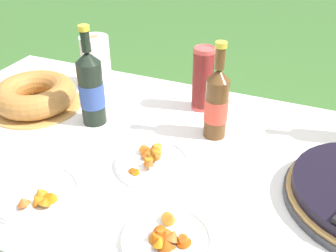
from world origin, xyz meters
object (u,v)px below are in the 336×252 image
snack_plate_near (150,161)px  snack_plate_left (37,193)px  paper_towel_roll (96,62)px  cup_stack (203,79)px  juice_bottle_red (91,88)px  cider_bottle_amber (217,103)px  snack_plate_right (167,239)px  bundt_cake (35,95)px

snack_plate_near → snack_plate_left: (-0.21, -0.23, -0.00)m
snack_plate_near → paper_towel_roll: size_ratio=1.07×
cup_stack → snack_plate_left: size_ratio=1.03×
cup_stack → snack_plate_left: (-0.25, -0.60, -0.10)m
juice_bottle_red → snack_plate_near: 0.33m
cider_bottle_amber → snack_plate_right: (0.03, -0.46, -0.10)m
bundt_cake → juice_bottle_red: size_ratio=0.97×
snack_plate_left → snack_plate_right: (0.36, -0.01, 0.00)m
juice_bottle_red → snack_plate_near: bearing=-27.2°
cup_stack → juice_bottle_red: size_ratio=0.69×
cider_bottle_amber → snack_plate_near: (-0.13, -0.22, -0.10)m
bundt_cake → juice_bottle_red: 0.26m
cup_stack → snack_plate_left: bearing=-112.3°
cider_bottle_amber → paper_towel_roll: bearing=162.7°
paper_towel_roll → snack_plate_right: bearing=-48.2°
cider_bottle_amber → snack_plate_left: (-0.34, -0.45, -0.11)m
bundt_cake → snack_plate_near: 0.54m
cider_bottle_amber → snack_plate_right: size_ratio=1.48×
juice_bottle_red → snack_plate_right: juice_bottle_red is taller
snack_plate_near → snack_plate_left: bearing=-132.6°
snack_plate_left → snack_plate_near: bearing=47.4°
juice_bottle_red → paper_towel_roll: (-0.13, 0.24, -0.02)m
snack_plate_left → snack_plate_right: 0.36m
snack_plate_left → cider_bottle_amber: bearing=52.9°
bundt_cake → cider_bottle_amber: bearing=6.1°
cider_bottle_amber → cup_stack: bearing=121.7°
bundt_cake → cup_stack: cup_stack is taller
cup_stack → snack_plate_near: size_ratio=1.05×
bundt_cake → juice_bottle_red: (0.25, -0.01, 0.08)m
juice_bottle_red → cider_bottle_amber: bearing=11.0°
juice_bottle_red → snack_plate_near: (0.27, -0.14, -0.11)m
juice_bottle_red → snack_plate_left: (0.06, -0.37, -0.11)m
cider_bottle_amber → bundt_cake: bearing=-173.9°
snack_plate_right → snack_plate_near: bearing=122.1°
bundt_cake → cup_stack: (0.55, 0.22, 0.07)m
bundt_cake → paper_towel_roll: size_ratio=1.58×
juice_bottle_red → paper_towel_roll: 0.28m
cider_bottle_amber → snack_plate_right: bearing=-86.7°
cup_stack → cider_bottle_amber: bearing=-58.3°
snack_plate_near → snack_plate_right: bearing=-57.9°
bundt_cake → snack_plate_right: size_ratio=1.52×
paper_towel_roll → snack_plate_near: bearing=-43.2°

